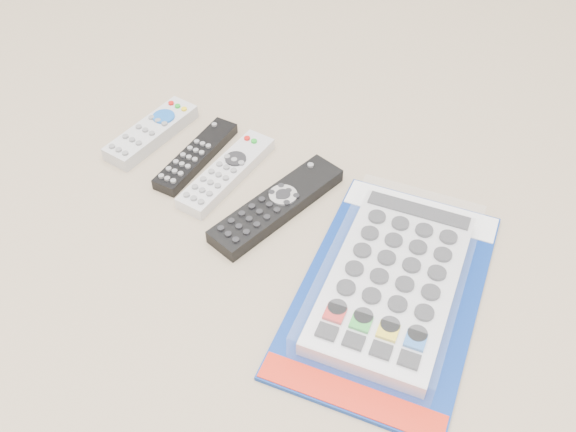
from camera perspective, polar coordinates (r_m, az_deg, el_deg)
The scene contains 5 objects.
remote_small_grey at distance 1.00m, azimuth -12.05°, elevation 7.31°, with size 0.05×0.16×0.02m.
remote_slim_black at distance 0.95m, azimuth -8.18°, elevation 5.34°, with size 0.05×0.17×0.02m.
remote_silver_dvd at distance 0.92m, azimuth -5.48°, elevation 3.87°, with size 0.05×0.18×0.02m.
remote_large_black at distance 0.87m, azimuth -1.01°, elevation 0.98°, with size 0.09×0.22×0.02m.
jumbo_remote_packaged at distance 0.78m, azimuth 9.32°, elevation -5.61°, with size 0.26×0.37×0.05m.
Camera 1 is at (0.36, -0.50, 0.62)m, focal length 40.00 mm.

